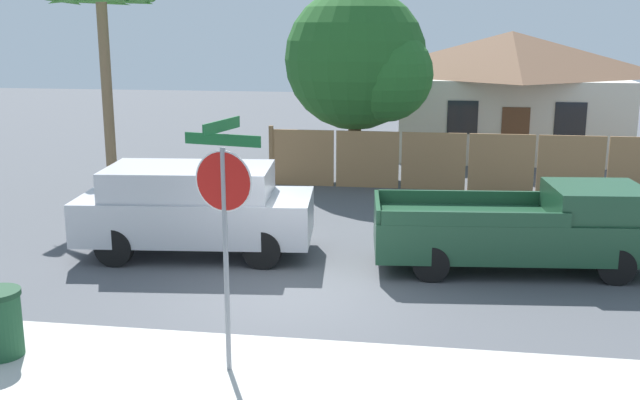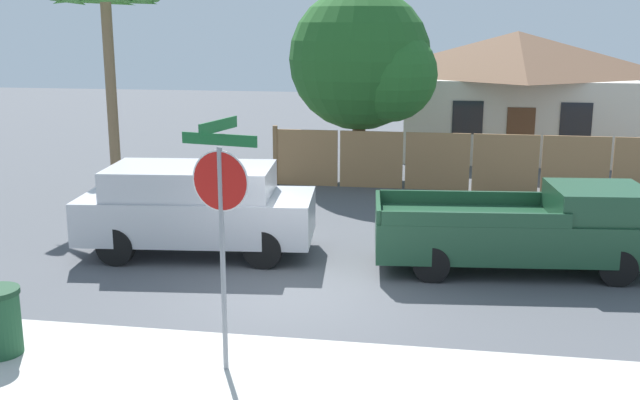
# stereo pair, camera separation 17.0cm
# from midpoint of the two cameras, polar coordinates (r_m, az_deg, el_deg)

# --- Properties ---
(ground_plane) EXTENTS (80.00, 80.00, 0.00)m
(ground_plane) POSITION_cam_midpoint_polar(r_m,az_deg,el_deg) (13.43, -1.61, -6.99)
(ground_plane) COLOR #4C4F54
(sidewalk_strip) EXTENTS (36.00, 3.20, 0.01)m
(sidewalk_strip) POSITION_cam_midpoint_polar(r_m,az_deg,el_deg) (10.22, -5.62, -13.83)
(sidewalk_strip) COLOR beige
(sidewalk_strip) RESTS_ON ground
(wooden_fence) EXTENTS (13.41, 0.12, 1.75)m
(wooden_fence) POSITION_cam_midpoint_polar(r_m,az_deg,el_deg) (21.75, 14.16, 2.72)
(wooden_fence) COLOR #997047
(wooden_fence) RESTS_ON ground
(house) EXTENTS (8.29, 6.17, 4.42)m
(house) POSITION_cam_midpoint_polar(r_m,az_deg,el_deg) (28.32, 14.80, 8.02)
(house) COLOR beige
(house) RESTS_ON ground
(oak_tree) EXTENTS (4.46, 4.25, 5.77)m
(oak_tree) POSITION_cam_midpoint_polar(r_m,az_deg,el_deg) (22.68, 3.76, 10.41)
(oak_tree) COLOR brown
(oak_tree) RESTS_ON ground
(palm_tree) EXTENTS (2.78, 2.99, 5.65)m
(palm_tree) POSITION_cam_midpoint_polar(r_m,az_deg,el_deg) (20.64, -15.73, 13.35)
(palm_tree) COLOR brown
(palm_tree) RESTS_ON ground
(red_suv) EXTENTS (4.90, 2.48, 1.84)m
(red_suv) POSITION_cam_midpoint_polar(r_m,az_deg,el_deg) (15.55, -9.10, -0.48)
(red_suv) COLOR #B7B7BC
(red_suv) RESTS_ON ground
(orange_pickup) EXTENTS (5.58, 2.42, 1.66)m
(orange_pickup) POSITION_cam_midpoint_polar(r_m,az_deg,el_deg) (14.93, 15.95, -2.15)
(orange_pickup) COLOR #1E472D
(orange_pickup) RESTS_ON ground
(stop_sign) EXTENTS (1.07, 0.96, 3.45)m
(stop_sign) POSITION_cam_midpoint_polar(r_m,az_deg,el_deg) (9.87, -7.07, -0.06)
(stop_sign) COLOR gray
(stop_sign) RESTS_ON ground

